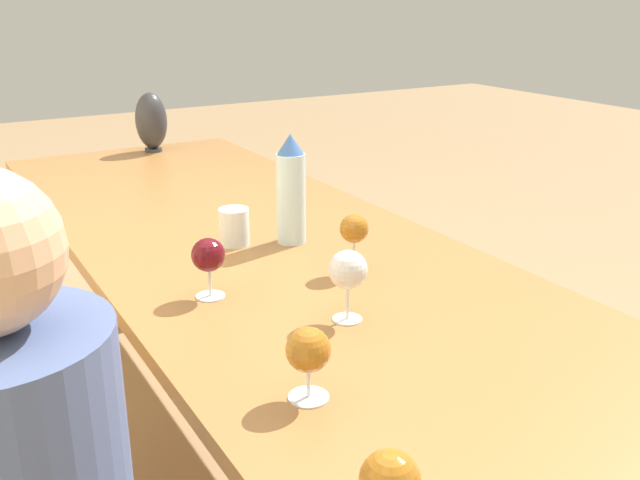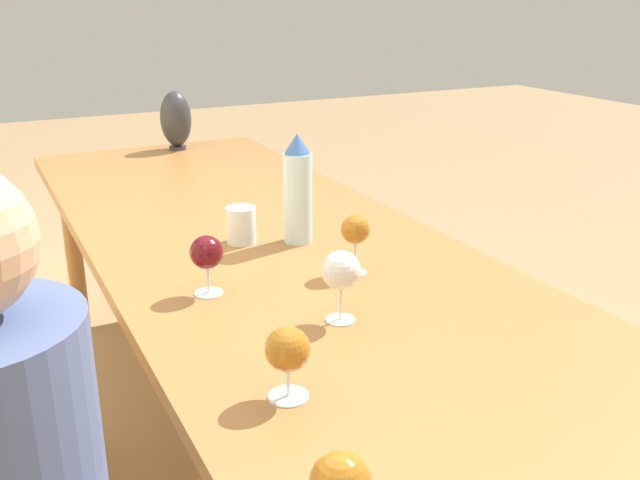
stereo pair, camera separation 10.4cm
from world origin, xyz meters
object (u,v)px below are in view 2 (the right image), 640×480
at_px(water_bottle, 298,190).
at_px(water_tumbler, 241,225).
at_px(wine_glass_3, 341,272).
at_px(wine_glass_6, 288,351).
at_px(vase, 176,119).
at_px(wine_glass_0, 355,231).
at_px(wine_glass_4, 207,254).

relative_size(water_bottle, water_tumbler, 2.97).
distance_m(water_tumbler, wine_glass_3, 0.55).
bearing_deg(water_tumbler, wine_glass_6, 164.85).
xyz_separation_m(water_tumbler, vase, (1.25, -0.18, 0.08)).
height_order(vase, wine_glass_6, vase).
bearing_deg(water_tumbler, wine_glass_0, -153.21).
xyz_separation_m(vase, wine_glass_0, (-1.58, 0.01, -0.02)).
height_order(wine_glass_4, wine_glass_6, wine_glass_4).
bearing_deg(water_bottle, wine_glass_0, -174.72).
xyz_separation_m(water_bottle, water_tumbler, (0.06, 0.14, -0.09)).
relative_size(water_tumbler, wine_glass_4, 0.72).
height_order(water_bottle, wine_glass_6, water_bottle).
height_order(water_tumbler, vase, vase).
relative_size(water_bottle, wine_glass_3, 1.94).
bearing_deg(wine_glass_6, water_tumbler, -15.15).
bearing_deg(wine_glass_3, water_tumbler, 1.19).
height_order(vase, wine_glass_0, vase).
bearing_deg(wine_glass_0, water_bottle, 5.28).
xyz_separation_m(vase, wine_glass_4, (-1.54, 0.37, -0.03)).
xyz_separation_m(water_tumbler, wine_glass_3, (-0.55, -0.01, 0.06)).
bearing_deg(wine_glass_4, vase, -13.57).
relative_size(water_tumbler, wine_glass_6, 0.77).
relative_size(wine_glass_0, wine_glass_3, 0.96).
bearing_deg(wine_glass_4, wine_glass_6, 177.90).
height_order(water_bottle, wine_glass_3, water_bottle).
bearing_deg(wine_glass_4, wine_glass_3, -141.74).
bearing_deg(wine_glass_3, wine_glass_6, 135.19).
relative_size(vase, wine_glass_6, 1.92).
bearing_deg(wine_glass_0, water_tumbler, 26.79).
xyz_separation_m(water_tumbler, wine_glass_4, (-0.29, 0.19, 0.05)).
bearing_deg(wine_glass_6, vase, -10.91).
bearing_deg(wine_glass_0, wine_glass_6, 139.31).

